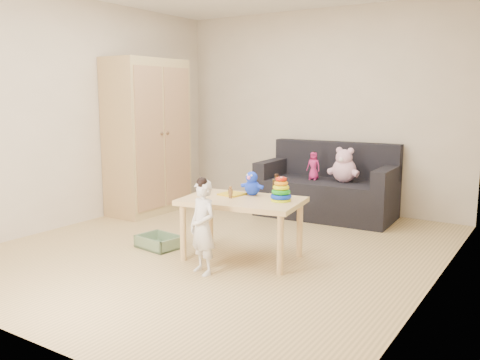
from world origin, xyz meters
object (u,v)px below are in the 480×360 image
Objects in this scene: wardrobe at (148,137)px; play_table at (242,229)px; sofa at (326,198)px; toddler at (203,229)px.

wardrobe reaches higher than play_table.
sofa is 1.53× the size of play_table.
play_table is (0.01, -1.95, 0.05)m from sofa.
wardrobe is at bearing -157.76° from sofa.
wardrobe is at bearing 154.38° from play_table.
wardrobe is 2.58m from toddler.
toddler is (2.01, -1.51, -0.58)m from wardrobe.
toddler is (-0.06, -0.52, 0.11)m from play_table.
sofa is 1.95m from play_table.
play_table is at bearing -92.41° from sofa.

